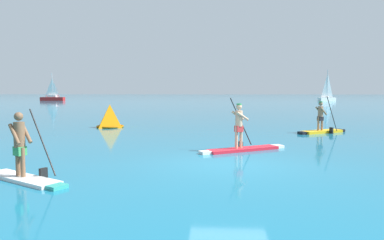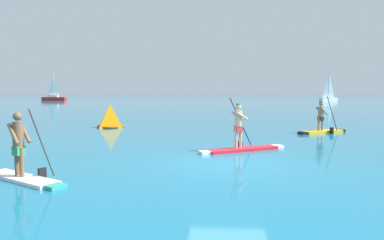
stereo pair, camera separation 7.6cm
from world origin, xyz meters
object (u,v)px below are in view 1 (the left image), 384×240
object	(u,v)px
paddleboarder_near_left	(22,164)
paddleboarder_mid_center	(242,141)
race_marker_buoy	(110,117)
sailboat_right_horizon	(327,96)
paddleboarder_far_right	(322,127)
sailboat_left_horizon	(52,97)

from	to	relation	value
paddleboarder_near_left	paddleboarder_mid_center	distance (m)	7.39
race_marker_buoy	sailboat_right_horizon	distance (m)	64.52
paddleboarder_far_right	paddleboarder_near_left	bearing A→B (deg)	-164.52
race_marker_buoy	sailboat_left_horizon	bearing A→B (deg)	118.16
paddleboarder_near_left	sailboat_right_horizon	bearing A→B (deg)	97.99
paddleboarder_mid_center	sailboat_right_horizon	size ratio (longest dim) A/B	0.48
paddleboarder_far_right	sailboat_right_horizon	bearing A→B (deg)	42.38
race_marker_buoy	sailboat_left_horizon	size ratio (longest dim) A/B	0.29
race_marker_buoy	paddleboarder_far_right	bearing A→B (deg)	-9.61
paddleboarder_near_left	sailboat_left_horizon	bearing A→B (deg)	144.55
paddleboarder_near_left	race_marker_buoy	bearing A→B (deg)	127.27
paddleboarder_far_right	sailboat_left_horizon	distance (m)	72.60
sailboat_left_horizon	sailboat_right_horizon	bearing A→B (deg)	1.33
paddleboarder_far_right	race_marker_buoy	xyz separation A→B (m)	(-11.85, 2.01, 0.31)
sailboat_left_horizon	sailboat_right_horizon	distance (m)	60.14
paddleboarder_mid_center	paddleboarder_far_right	xyz separation A→B (m)	(4.52, 5.94, -0.06)
race_marker_buoy	sailboat_left_horizon	distance (m)	64.61
paddleboarder_near_left	sailboat_right_horizon	world-z (taller)	sailboat_right_horizon
paddleboarder_far_right	paddleboarder_mid_center	bearing A→B (deg)	-158.16
paddleboarder_far_right	sailboat_right_horizon	size ratio (longest dim) A/B	0.41
race_marker_buoy	sailboat_right_horizon	bearing A→B (deg)	62.64
sailboat_right_horizon	race_marker_buoy	bearing A→B (deg)	-145.01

